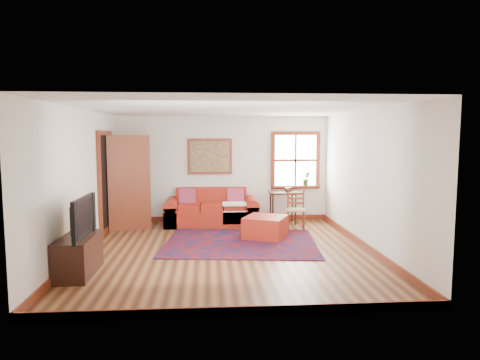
{
  "coord_description": "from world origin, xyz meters",
  "views": [
    {
      "loc": [
        -0.32,
        -7.39,
        2.05
      ],
      "look_at": [
        0.26,
        0.6,
        1.21
      ],
      "focal_mm": 32.0,
      "sensor_mm": 36.0,
      "label": 1
    }
  ],
  "objects": [
    {
      "name": "framed_artwork",
      "position": [
        -0.3,
        2.71,
        1.55
      ],
      "size": [
        1.05,
        0.07,
        0.85
      ],
      "color": "maroon",
      "rests_on": "ground"
    },
    {
      "name": "red_ottoman",
      "position": [
        0.79,
        0.94,
        0.22
      ],
      "size": [
        1.01,
        1.01,
        0.44
      ],
      "primitive_type": "cube",
      "rotation": [
        0.0,
        0.0,
        -0.42
      ],
      "color": "maroon",
      "rests_on": "ground"
    },
    {
      "name": "ground",
      "position": [
        0.0,
        0.0,
        0.0
      ],
      "size": [
        5.5,
        5.5,
        0.0
      ],
      "primitive_type": "plane",
      "color": "#402011",
      "rests_on": "ground"
    },
    {
      "name": "ladder_back_chair",
      "position": [
        1.57,
        1.76,
        0.46
      ],
      "size": [
        0.46,
        0.44,
        0.86
      ],
      "color": "tan",
      "rests_on": "ground"
    },
    {
      "name": "candle_hurricane",
      "position": [
        -2.2,
        -0.75,
        0.66
      ],
      "size": [
        0.12,
        0.12,
        0.18
      ],
      "color": "silver",
      "rests_on": "media_cabinet"
    },
    {
      "name": "persian_rug",
      "position": [
        0.27,
        0.57,
        0.01
      ],
      "size": [
        3.06,
        2.55,
        0.02
      ],
      "primitive_type": "cube",
      "rotation": [
        0.0,
        0.0,
        -0.1
      ],
      "color": "#5C0D11",
      "rests_on": "ground"
    },
    {
      "name": "window",
      "position": [
        1.78,
        2.7,
        1.31
      ],
      "size": [
        1.18,
        0.2,
        1.38
      ],
      "color": "white",
      "rests_on": "ground"
    },
    {
      "name": "doorway",
      "position": [
        -2.21,
        1.78,
        1.07
      ],
      "size": [
        0.89,
        1.08,
        2.14
      ],
      "color": "black",
      "rests_on": "ground"
    },
    {
      "name": "room_envelope",
      "position": [
        0.0,
        0.02,
        1.65
      ],
      "size": [
        5.04,
        5.54,
        2.52
      ],
      "color": "silver",
      "rests_on": "ground"
    },
    {
      "name": "red_leather_sofa",
      "position": [
        -0.26,
        2.34,
        0.27
      ],
      "size": [
        2.11,
        0.87,
        0.83
      ],
      "color": "maroon",
      "rests_on": "ground"
    },
    {
      "name": "media_cabinet",
      "position": [
        -2.25,
        -1.09,
        0.29
      ],
      "size": [
        0.47,
        1.04,
        0.57
      ],
      "primitive_type": "cube",
      "color": "black",
      "rests_on": "ground"
    },
    {
      "name": "television",
      "position": [
        -2.23,
        -1.17,
        0.87
      ],
      "size": [
        0.14,
        1.04,
        0.6
      ],
      "primitive_type": "imported",
      "rotation": [
        0.0,
        0.0,
        1.57
      ],
      "color": "black",
      "rests_on": "media_cabinet"
    },
    {
      "name": "side_table",
      "position": [
        1.38,
        2.31,
        0.62
      ],
      "size": [
        0.62,
        0.47,
        0.75
      ],
      "color": "black",
      "rests_on": "ground"
    }
  ]
}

